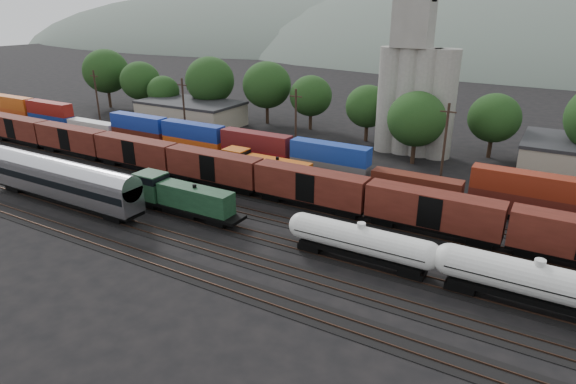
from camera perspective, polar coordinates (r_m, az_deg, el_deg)
The scene contains 14 objects.
ground at distance 57.81m, azimuth 0.62°, elevation -3.73°, with size 600.00×600.00×0.00m, color black.
tracks at distance 57.79m, azimuth 0.62°, elevation -3.69°, with size 180.00×33.20×0.20m.
green_locomotive at distance 60.67m, azimuth -13.05°, elevation -0.43°, with size 17.02×3.00×4.50m.
tank_car_a at distance 48.62m, azimuth 8.58°, elevation -5.77°, with size 16.03×2.87×4.20m.
tank_car_b at distance 46.09m, azimuth 27.32°, elevation -9.47°, with size 17.23×3.09×4.52m.
passenger_coach at distance 68.31m, azimuth -25.33°, elevation 1.41°, with size 26.20×3.23×5.95m.
orange_locomotive at distance 70.31m, azimuth -3.30°, elevation 2.99°, with size 17.11×2.85×4.28m.
boxcar_string at distance 73.76m, azimuth -13.49°, elevation 3.85°, with size 122.80×2.90×4.20m.
container_wall at distance 69.08m, azimuth 7.28°, elevation 2.87°, with size 178.40×2.60×5.80m.
grain_silo at distance 85.72m, azimuth 14.85°, elevation 11.71°, with size 13.40×5.00×29.00m.
industrial_sheds at distance 85.97m, azimuth 16.31°, elevation 5.64°, with size 119.38×17.26×5.10m.
tree_band at distance 91.36m, azimuth 8.72°, elevation 10.56°, with size 163.61×22.55×14.46m.
utility_poles at distance 74.65m, azimuth 9.04°, elevation 6.85°, with size 122.20×0.36×12.00m.
distant_hills at distance 308.97m, azimuth 29.90°, elevation 10.07°, with size 860.00×286.00×130.00m.
Camera 1 is at (25.75, -45.68, 24.35)m, focal length 30.00 mm.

